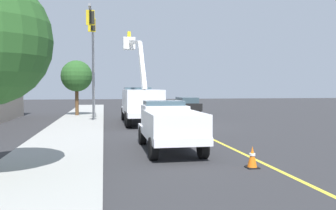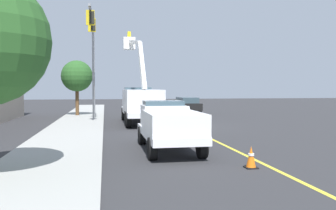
{
  "view_description": "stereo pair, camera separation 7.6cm",
  "coord_description": "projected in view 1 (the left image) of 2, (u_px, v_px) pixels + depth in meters",
  "views": [
    {
      "loc": [
        -23.85,
        5.35,
        2.65
      ],
      "look_at": [
        1.38,
        0.9,
        1.4
      ],
      "focal_mm": 37.59,
      "sensor_mm": 36.0,
      "label": 1
    },
    {
      "loc": [
        -23.86,
        5.28,
        2.65
      ],
      "look_at": [
        1.38,
        0.9,
        1.4
      ],
      "focal_mm": 37.59,
      "sensor_mm": 36.0,
      "label": 2
    }
  ],
  "objects": [
    {
      "name": "lane_centre_stripe",
      "position": [
        184.0,
        126.0,
        24.52
      ],
      "size": [
        50.0,
        0.46,
        0.01
      ],
      "primitive_type": "cube",
      "rotation": [
        0.0,
        0.0,
        0.01
      ],
      "color": "yellow",
      "rests_on": "ground"
    },
    {
      "name": "street_tree_right",
      "position": [
        77.0,
        76.0,
        32.38
      ],
      "size": [
        2.87,
        2.87,
        5.19
      ],
      "color": "brown",
      "rests_on": "ground"
    },
    {
      "name": "traffic_cone_mid_front",
      "position": [
        158.0,
        113.0,
        30.59
      ],
      "size": [
        0.4,
        0.4,
        0.87
      ],
      "color": "black",
      "rests_on": "ground"
    },
    {
      "name": "service_pickup_truck",
      "position": [
        169.0,
        124.0,
        14.79
      ],
      "size": [
        5.61,
        2.22,
        2.06
      ],
      "color": "white",
      "rests_on": "ground"
    },
    {
      "name": "traffic_cone_leading",
      "position": [
        252.0,
        157.0,
        11.59
      ],
      "size": [
        0.4,
        0.4,
        0.73
      ],
      "color": "black",
      "rests_on": "ground"
    },
    {
      "name": "traffic_signal_mast",
      "position": [
        93.0,
        45.0,
        27.17
      ],
      "size": [
        7.16,
        0.58,
        8.63
      ],
      "color": "gray",
      "rests_on": "ground"
    },
    {
      "name": "sidewalk_far_side",
      "position": [
        76.0,
        127.0,
        23.2
      ],
      "size": [
        60.02,
        3.96,
        0.12
      ],
      "primitive_type": "cube",
      "rotation": [
        0.0,
        0.0,
        0.01
      ],
      "color": "#9E9E99",
      "rests_on": "ground"
    },
    {
      "name": "utility_bucket_truck",
      "position": [
        140.0,
        102.0,
        26.33
      ],
      "size": [
        8.21,
        2.63,
        6.97
      ],
      "color": "white",
      "rests_on": "ground"
    },
    {
      "name": "passing_minivan",
      "position": [
        187.0,
        104.0,
        36.05
      ],
      "size": [
        4.81,
        1.97,
        1.69
      ],
      "color": "black",
      "rests_on": "ground"
    },
    {
      "name": "ground",
      "position": [
        184.0,
        126.0,
        24.52
      ],
      "size": [
        120.0,
        120.0,
        0.0
      ],
      "primitive_type": "plane",
      "color": "#2D2D30"
    }
  ]
}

